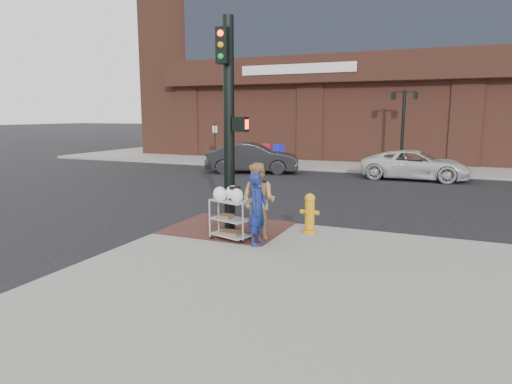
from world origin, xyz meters
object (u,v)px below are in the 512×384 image
at_px(traffic_signal_pole, 229,119).
at_px(fire_hydrant, 310,213).
at_px(sedan_dark, 253,158).
at_px(minivan_white, 416,165).
at_px(lamp_post, 403,120).
at_px(utility_cart, 230,215).
at_px(pedestrian_tan, 258,201).
at_px(woman_blue, 258,209).

xyz_separation_m(traffic_signal_pole, fire_hydrant, (1.88, 0.42, -2.19)).
relative_size(sedan_dark, minivan_white, 0.97).
height_order(traffic_signal_pole, fire_hydrant, traffic_signal_pole).
xyz_separation_m(lamp_post, traffic_signal_pole, (-2.48, -15.23, 0.21)).
distance_m(traffic_signal_pole, utility_cart, 2.31).
distance_m(lamp_post, sedan_dark, 8.08).
height_order(pedestrian_tan, utility_cart, pedestrian_tan).
bearing_deg(fire_hydrant, pedestrian_tan, -136.36).
relative_size(woman_blue, utility_cart, 1.29).
bearing_deg(pedestrian_tan, minivan_white, 84.75).
height_order(traffic_signal_pole, utility_cart, traffic_signal_pole).
distance_m(traffic_signal_pole, minivan_white, 12.67).
distance_m(pedestrian_tan, minivan_white, 12.72).
distance_m(woman_blue, utility_cart, 0.78).
distance_m(traffic_signal_pole, fire_hydrant, 2.92).
bearing_deg(woman_blue, fire_hydrant, -26.48).
height_order(sedan_dark, fire_hydrant, sedan_dark).
relative_size(lamp_post, fire_hydrant, 4.18).
bearing_deg(lamp_post, utility_cart, -97.40).
distance_m(pedestrian_tan, fire_hydrant, 1.34).
relative_size(pedestrian_tan, sedan_dark, 0.37).
bearing_deg(sedan_dark, woman_blue, -173.18).
relative_size(traffic_signal_pole, utility_cart, 4.12).
distance_m(woman_blue, pedestrian_tan, 0.51).
relative_size(lamp_post, pedestrian_tan, 2.32).
xyz_separation_m(traffic_signal_pole, pedestrian_tan, (0.94, -0.47, -1.82)).
distance_m(lamp_post, traffic_signal_pole, 15.43).
distance_m(traffic_signal_pole, woman_blue, 2.40).
height_order(minivan_white, fire_hydrant, minivan_white).
distance_m(lamp_post, fire_hydrant, 14.95).
bearing_deg(traffic_signal_pole, pedestrian_tan, -26.56).
distance_m(traffic_signal_pole, sedan_dark, 12.26).
bearing_deg(pedestrian_tan, sedan_dark, 120.13).
distance_m(minivan_white, fire_hydrant, 11.69).
height_order(woman_blue, utility_cart, woman_blue).
bearing_deg(traffic_signal_pole, woman_blue, -40.14).
bearing_deg(sedan_dark, traffic_signal_pole, -176.22).
relative_size(sedan_dark, fire_hydrant, 4.81).
xyz_separation_m(sedan_dark, utility_cart, (4.72, -12.08, -0.06)).
relative_size(pedestrian_tan, minivan_white, 0.36).
relative_size(utility_cart, fire_hydrant, 1.27).
xyz_separation_m(lamp_post, utility_cart, (-2.08, -16.02, -1.92)).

